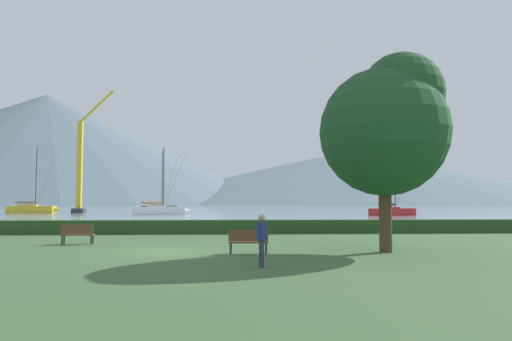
# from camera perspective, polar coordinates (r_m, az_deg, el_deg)

# --- Properties ---
(ground_plane) EXTENTS (1000.00, 1000.00, 0.00)m
(ground_plane) POSITION_cam_1_polar(r_m,az_deg,el_deg) (20.40, -10.59, -9.34)
(ground_plane) COLOR #385B33
(harbor_water) EXTENTS (320.00, 246.00, 0.00)m
(harbor_water) POSITION_cam_1_polar(r_m,az_deg,el_deg) (157.16, -4.13, -4.35)
(harbor_water) COLOR gray
(harbor_water) RESTS_ON ground_plane
(hedge_line) EXTENTS (80.00, 1.20, 0.86)m
(hedge_line) POSITION_cam_1_polar(r_m,az_deg,el_deg) (31.28, -7.97, -6.56)
(hedge_line) COLOR #284C23
(hedge_line) RESTS_ON ground_plane
(sailboat_slip_0) EXTENTS (8.24, 3.66, 12.38)m
(sailboat_slip_0) POSITION_cam_1_polar(r_m,az_deg,el_deg) (98.94, -11.28, -4.33)
(sailboat_slip_0) COLOR black
(sailboat_slip_0) RESTS_ON harbor_water
(sailboat_slip_3) EXTENTS (8.90, 3.19, 11.42)m
(sailboat_slip_3) POSITION_cam_1_polar(r_m,az_deg,el_deg) (91.86, -24.82, -4.10)
(sailboat_slip_3) COLOR gold
(sailboat_slip_3) RESTS_ON harbor_water
(sailboat_slip_4) EXTENTS (8.82, 4.73, 10.39)m
(sailboat_slip_4) POSITION_cam_1_polar(r_m,az_deg,el_deg) (75.58, -11.25, -4.55)
(sailboat_slip_4) COLOR white
(sailboat_slip_4) RESTS_ON harbor_water
(sailboat_slip_5) EXTENTS (7.62, 3.82, 9.33)m
(sailboat_slip_5) POSITION_cam_1_polar(r_m,az_deg,el_deg) (72.01, 15.77, -4.62)
(sailboat_slip_5) COLOR red
(sailboat_slip_5) RESTS_ON harbor_water
(park_bench_near_path) EXTENTS (1.52, 0.51, 0.95)m
(park_bench_near_path) POSITION_cam_1_polar(r_m,az_deg,el_deg) (24.83, -20.26, -6.92)
(park_bench_near_path) COLOR brown
(park_bench_near_path) RESTS_ON ground_plane
(park_bench_under_tree) EXTENTS (1.56, 0.54, 0.95)m
(park_bench_under_tree) POSITION_cam_1_polar(r_m,az_deg,el_deg) (19.12, -0.90, -8.20)
(park_bench_under_tree) COLOR brown
(park_bench_under_tree) RESTS_ON ground_plane
(person_standing_walker) EXTENTS (0.36, 0.57, 1.65)m
(person_standing_walker) POSITION_cam_1_polar(r_m,az_deg,el_deg) (15.27, 0.65, -7.69)
(person_standing_walker) COLOR #2D3347
(person_standing_walker) RESTS_ON ground_plane
(park_tree) EXTENTS (5.26, 5.26, 8.18)m
(park_tree) POSITION_cam_1_polar(r_m,az_deg,el_deg) (20.68, 15.24, 5.30)
(park_tree) COLOR #4C3823
(park_tree) RESTS_ON ground_plane
(dock_crane) EXTENTS (6.63, 2.00, 21.43)m
(dock_crane) POSITION_cam_1_polar(r_m,az_deg,el_deg) (89.00, -19.91, -0.07)
(dock_crane) COLOR #333338
(dock_crane) RESTS_ON ground_plane
(distant_hill_west_ridge) EXTENTS (306.22, 306.22, 73.50)m
(distant_hill_west_ridge) POSITION_cam_1_polar(r_m,az_deg,el_deg) (352.81, -23.46, 2.33)
(distant_hill_west_ridge) COLOR slate
(distant_hill_west_ridge) RESTS_ON ground_plane
(distant_hill_central_peak) EXTENTS (264.28, 264.28, 41.62)m
(distant_hill_central_peak) POSITION_cam_1_polar(r_m,az_deg,el_deg) (373.25, -18.35, -0.54)
(distant_hill_central_peak) COLOR #4C6070
(distant_hill_central_peak) RESTS_ON ground_plane
(distant_hill_east_ridge) EXTENTS (350.60, 350.60, 39.71)m
(distant_hill_east_ridge) POSITION_cam_1_polar(r_m,az_deg,el_deg) (373.15, 10.57, -0.81)
(distant_hill_east_ridge) COLOR slate
(distant_hill_east_ridge) RESTS_ON ground_plane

